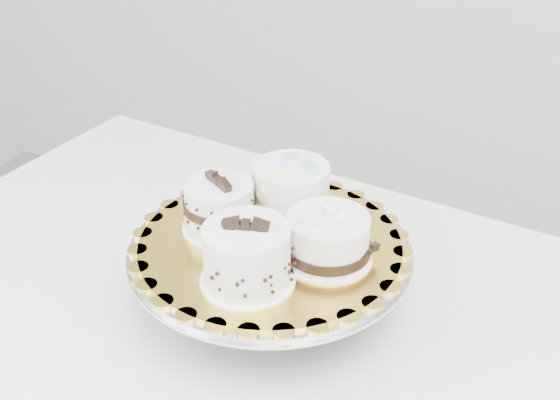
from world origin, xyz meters
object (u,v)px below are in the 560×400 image
(cake_stand, at_px, (270,264))
(cake_ribbon, at_px, (329,239))
(cake_swirl, at_px, (247,257))
(cake_dots, at_px, (291,190))
(cake_banded, at_px, (220,208))
(table, at_px, (262,362))
(cake_board, at_px, (270,243))

(cake_stand, distance_m, cake_ribbon, 0.11)
(cake_swirl, bearing_deg, cake_ribbon, 32.64)
(cake_swirl, height_order, cake_dots, cake_swirl)
(cake_stand, xyz_separation_m, cake_dots, (0.00, 0.07, 0.08))
(cake_swirl, relative_size, cake_dots, 0.99)
(cake_banded, bearing_deg, cake_ribbon, 28.72)
(cake_banded, bearing_deg, cake_swirl, -15.89)
(cake_banded, bearing_deg, cake_dots, 74.24)
(table, bearing_deg, cake_board, 101.89)
(cake_banded, height_order, cake_dots, cake_banded)
(cake_swirl, height_order, cake_ribbon, cake_swirl)
(table, distance_m, cake_banded, 0.23)
(cake_dots, bearing_deg, cake_swirl, -91.24)
(cake_board, relative_size, cake_banded, 2.71)
(cake_board, distance_m, cake_ribbon, 0.09)
(cake_board, xyz_separation_m, cake_ribbon, (0.08, -0.01, 0.03))
(cake_stand, distance_m, cake_board, 0.03)
(cake_banded, xyz_separation_m, cake_dots, (0.08, 0.07, 0.01))
(table, distance_m, cake_stand, 0.15)
(table, xyz_separation_m, cake_ribbon, (0.08, 0.03, 0.21))
(cake_board, height_order, cake_dots, cake_dots)
(cake_swirl, relative_size, cake_ribbon, 0.94)
(cake_stand, height_order, cake_board, cake_board)
(cake_board, xyz_separation_m, cake_dots, (0.00, 0.07, 0.04))
(cake_dots, bearing_deg, cake_stand, -94.36)
(cake_board, distance_m, cake_dots, 0.08)
(table, xyz_separation_m, cake_stand, (-0.00, 0.04, 0.14))
(table, xyz_separation_m, cake_swirl, (0.00, -0.05, 0.22))
(table, bearing_deg, cake_ribbon, 31.70)
(cake_stand, distance_m, cake_banded, 0.10)
(cake_stand, relative_size, cake_banded, 2.95)
(cake_dots, bearing_deg, cake_ribbon, -47.48)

